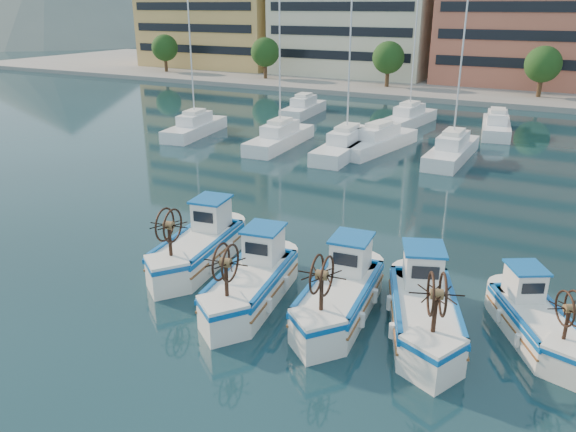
{
  "coord_description": "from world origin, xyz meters",
  "views": [
    {
      "loc": [
        9.6,
        -16.74,
        10.4
      ],
      "look_at": [
        -1.62,
        4.02,
        1.5
      ],
      "focal_mm": 35.0,
      "sensor_mm": 36.0,
      "label": 1
    }
  ],
  "objects_px": {
    "fishing_boat_a": "(199,244)",
    "fishing_boat_b": "(252,279)",
    "fishing_boat_c": "(341,291)",
    "fishing_boat_e": "(534,317)",
    "fishing_boat_d": "(424,307)"
  },
  "relations": [
    {
      "from": "fishing_boat_d",
      "to": "fishing_boat_e",
      "type": "xyz_separation_m",
      "value": [
        3.33,
        1.33,
        -0.16
      ]
    },
    {
      "from": "fishing_boat_c",
      "to": "fishing_boat_e",
      "type": "relative_size",
      "value": 1.19
    },
    {
      "from": "fishing_boat_c",
      "to": "fishing_boat_d",
      "type": "xyz_separation_m",
      "value": [
        2.92,
        0.3,
        0.01
      ]
    },
    {
      "from": "fishing_boat_a",
      "to": "fishing_boat_b",
      "type": "xyz_separation_m",
      "value": [
        3.67,
        -1.65,
        -0.02
      ]
    },
    {
      "from": "fishing_boat_c",
      "to": "fishing_boat_e",
      "type": "xyz_separation_m",
      "value": [
        6.25,
        1.63,
        -0.14
      ]
    },
    {
      "from": "fishing_boat_c",
      "to": "fishing_boat_d",
      "type": "relative_size",
      "value": 0.97
    },
    {
      "from": "fishing_boat_b",
      "to": "fishing_boat_c",
      "type": "xyz_separation_m",
      "value": [
        3.27,
        0.67,
        0.01
      ]
    },
    {
      "from": "fishing_boat_a",
      "to": "fishing_boat_e",
      "type": "distance_m",
      "value": 13.2
    },
    {
      "from": "fishing_boat_b",
      "to": "fishing_boat_c",
      "type": "bearing_deg",
      "value": 2.59
    },
    {
      "from": "fishing_boat_a",
      "to": "fishing_boat_d",
      "type": "relative_size",
      "value": 1.0
    },
    {
      "from": "fishing_boat_a",
      "to": "fishing_boat_b",
      "type": "distance_m",
      "value": 4.02
    },
    {
      "from": "fishing_boat_a",
      "to": "fishing_boat_c",
      "type": "distance_m",
      "value": 7.0
    },
    {
      "from": "fishing_boat_a",
      "to": "fishing_boat_b",
      "type": "bearing_deg",
      "value": -32.56
    },
    {
      "from": "fishing_boat_a",
      "to": "fishing_boat_e",
      "type": "height_order",
      "value": "fishing_boat_a"
    },
    {
      "from": "fishing_boat_d",
      "to": "fishing_boat_e",
      "type": "height_order",
      "value": "fishing_boat_d"
    }
  ]
}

